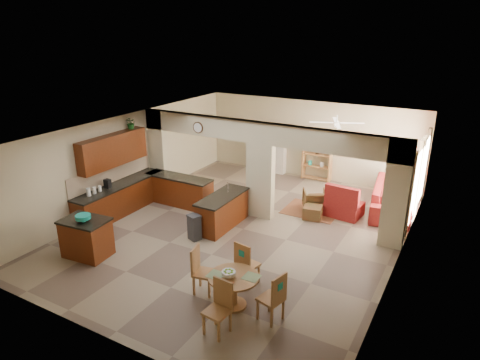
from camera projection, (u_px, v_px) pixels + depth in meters
The scene contains 39 objects.
floor at pixel (243, 229), 11.75m from camera, with size 10.00×10.00×0.00m, color #82715A.
ceiling at pixel (244, 129), 10.80m from camera, with size 10.00×10.00×0.00m, color white.
wall_back at pixel (310, 140), 15.38m from camera, with size 8.00×8.00×0.00m, color #C4B990.
wall_front at pixel (100, 270), 7.18m from camera, with size 8.00×8.00×0.00m, color #C4B990.
wall_left at pixel (130, 159), 13.12m from camera, with size 10.00×10.00×0.00m, color #C4B990.
wall_right at pixel (402, 212), 9.43m from camera, with size 10.00×10.00×0.00m, color #C4B990.
partition_left_pier at pixel (158, 153), 13.80m from camera, with size 0.60×0.25×2.80m, color #C4B990.
partition_center_pier at pixel (260, 181), 12.20m from camera, with size 0.80×0.25×2.20m, color #C4B990.
partition_right_pier at pixel (396, 195), 10.39m from camera, with size 0.60×0.25×2.80m, color #C4B990.
partition_header at pixel (261, 133), 11.72m from camera, with size 8.00×0.25×0.60m, color #C4B990.
kitchen_counter at pixel (145, 195), 12.89m from camera, with size 2.52×3.29×1.48m.
upper_cabinets at pixel (113, 150), 12.20m from camera, with size 0.35×2.40×0.90m, color #451A07.
peninsula at pixel (222, 211), 11.78m from camera, with size 0.70×1.85×0.91m.
wall_clock at pixel (198, 128), 12.54m from camera, with size 0.34×0.34×0.03m, color #492D18.
rug at pixel (311, 210), 12.92m from camera, with size 1.60×1.30×0.01m, color brown.
fireplace at pixel (268, 156), 16.24m from camera, with size 1.60×0.35×1.20m.
shelving_unit at pixel (317, 156), 15.24m from camera, with size 1.00×0.32×1.80m, color olive.
window_a at pixel (415, 188), 11.40m from camera, with size 0.02×0.90×1.90m, color white.
window_b at pixel (424, 170), 12.79m from camera, with size 0.02×0.90×1.90m, color white.
glazed_door at pixel (419, 183), 12.15m from camera, with size 0.02×0.70×2.10m, color white.
drape_a_left at pixel (410, 195), 10.93m from camera, with size 0.10×0.28×2.30m, color #431B1A.
drape_a_right at pixel (417, 181), 11.91m from camera, with size 0.10×0.28×2.30m, color #431B1A.
drape_b_left at pixel (419, 175), 12.32m from camera, with size 0.10×0.28×2.30m, color #431B1A.
drape_b_right at pixel (425, 164), 13.31m from camera, with size 0.10×0.28×2.30m, color #431B1A.
ceiling_fan at pixel (337, 123), 12.65m from camera, with size 1.00×1.00×0.10m, color white.
kitchen_island at pixel (87, 238), 10.26m from camera, with size 1.17×0.89×0.95m.
teal_bowl at pixel (83, 218), 9.98m from camera, with size 0.35×0.35×0.17m, color teal.
trash_can at pixel (194, 228), 11.10m from camera, with size 0.30×0.25×0.63m, color #2F2F31.
dining_table at pixel (234, 286), 8.38m from camera, with size 1.01×1.01×0.69m.
fruit_bowl at pixel (229, 274), 8.25m from camera, with size 0.27×0.27×0.15m, color #6EB526.
sofa at pixel (393, 197), 12.84m from camera, with size 1.11×2.84×0.83m, color maroon.
chaise at pixel (344, 209), 12.56m from camera, with size 1.00×0.82×0.40m, color maroon.
armchair at pixel (315, 200), 12.88m from camera, with size 0.67×0.69×0.63m, color maroon.
ottoman at pixel (313, 212), 12.37m from camera, with size 0.51×0.51×0.37m, color maroon.
plant at pixel (131, 123), 12.66m from camera, with size 0.33×0.28×0.36m, color #124512.
chair_north at pixel (245, 262), 9.05m from camera, with size 0.49×0.49×1.02m.
chair_east at pixel (274, 296), 7.91m from camera, with size 0.51×0.51×1.02m.
chair_south at pixel (220, 305), 7.67m from camera, with size 0.46×0.46×1.02m.
chair_west at pixel (200, 268), 8.83m from camera, with size 0.50×0.50×1.02m.
Camera 1 is at (5.11, -9.28, 5.28)m, focal length 32.00 mm.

